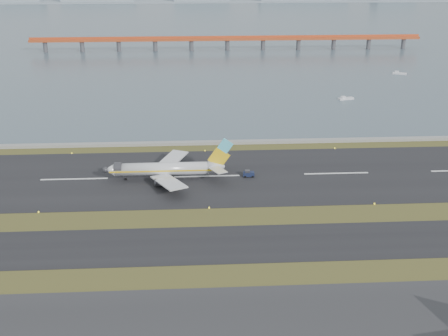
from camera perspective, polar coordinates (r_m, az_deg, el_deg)
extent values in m
plane|color=#374117|center=(143.84, -1.42, -5.44)|extent=(1000.00, 1000.00, 0.00)
cube|color=black|center=(133.25, -1.24, -7.77)|extent=(1000.00, 18.00, 0.10)
cube|color=black|center=(171.06, -1.76, -0.85)|extent=(1000.00, 45.00, 0.10)
cube|color=gray|center=(198.96, -2.01, 2.58)|extent=(1000.00, 2.50, 1.00)
cube|color=#455663|center=(591.64, -2.98, 15.29)|extent=(1400.00, 800.00, 1.30)
cube|color=#C04921|center=(383.15, 0.34, 12.96)|extent=(260.00, 5.00, 1.60)
cube|color=#C04921|center=(382.93, 0.34, 13.18)|extent=(260.00, 0.40, 1.40)
cylinder|color=#4C4C51|center=(389.88, -14.20, 11.80)|extent=(2.80, 2.80, 7.00)
cylinder|color=#4C4C51|center=(383.86, 0.34, 12.30)|extent=(2.80, 2.80, 7.00)
cylinder|color=#4C4C51|center=(401.40, 14.46, 12.05)|extent=(2.80, 2.80, 7.00)
cube|color=#8A9AA4|center=(750.86, -3.09, 16.64)|extent=(1400.00, 80.00, 1.00)
cylinder|color=silver|center=(168.42, -6.30, -0.08)|extent=(28.00, 3.80, 3.80)
cone|color=silver|center=(170.03, -11.56, -0.19)|extent=(3.20, 3.80, 3.80)
cone|color=silver|center=(168.16, -0.79, 0.13)|extent=(5.00, 3.80, 3.80)
cube|color=yellow|center=(166.64, -6.33, -0.32)|extent=(31.00, 0.06, 0.45)
cube|color=yellow|center=(170.21, -6.27, 0.16)|extent=(31.00, 0.06, 0.45)
cube|color=silver|center=(160.72, -5.65, -1.42)|extent=(11.31, 15.89, 1.66)
cube|color=silver|center=(176.48, -5.46, 0.75)|extent=(11.31, 15.89, 1.66)
cylinder|color=#36353A|center=(163.57, -6.20, -1.47)|extent=(4.20, 2.10, 2.10)
cylinder|color=#36353A|center=(174.66, -6.03, 0.07)|extent=(4.20, 2.10, 2.10)
cube|color=yellow|center=(167.16, -0.52, 1.06)|extent=(6.80, 0.35, 6.85)
cube|color=#55D4F0|center=(165.98, 0.13, 2.27)|extent=(4.85, 0.37, 4.90)
cube|color=silver|center=(164.46, -0.63, -0.19)|extent=(5.64, 6.80, 0.22)
cube|color=silver|center=(171.53, -0.75, 0.75)|extent=(5.64, 6.80, 0.22)
cylinder|color=black|center=(170.55, -9.95, -1.11)|extent=(0.80, 0.28, 0.80)
cylinder|color=black|center=(166.87, -5.79, -1.37)|extent=(1.00, 0.38, 1.00)
cylinder|color=black|center=(172.04, -5.72, -0.64)|extent=(1.00, 0.38, 1.00)
cube|color=#151E3C|center=(170.52, 2.53, -0.61)|extent=(3.39, 1.97, 1.25)
cube|color=#36353A|center=(170.18, 2.39, -0.35)|extent=(1.50, 1.60, 0.73)
cylinder|color=black|center=(169.90, 2.16, -0.90)|extent=(0.74, 0.33, 0.73)
cylinder|color=black|center=(171.43, 2.12, -0.69)|extent=(0.74, 0.33, 0.73)
cylinder|color=black|center=(170.06, 2.93, -0.89)|extent=(0.74, 0.33, 0.73)
cylinder|color=black|center=(171.59, 2.89, -0.68)|extent=(0.74, 0.33, 0.73)
cube|color=silver|center=(264.00, 12.29, 6.89)|extent=(7.47, 4.15, 0.92)
cube|color=silver|center=(263.01, 12.02, 7.04)|extent=(2.41, 2.13, 0.92)
cube|color=silver|center=(325.02, 17.41, 9.14)|extent=(7.63, 5.14, 0.94)
cube|color=silver|center=(324.95, 17.15, 9.32)|extent=(2.60, 2.40, 0.94)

